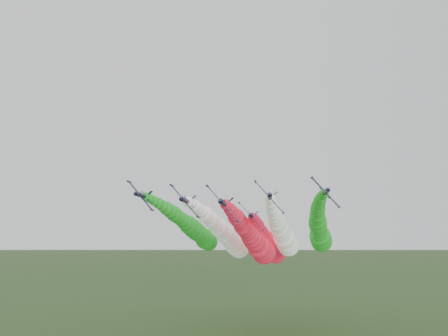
# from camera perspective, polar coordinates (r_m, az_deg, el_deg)

# --- Properties ---
(jet_lead) EXTENTS (12.73, 76.34, 18.55)m
(jet_lead) POSITION_cam_1_polar(r_m,az_deg,el_deg) (131.68, 4.10, -9.58)
(jet_lead) COLOR black
(jet_lead) RESTS_ON ground
(jet_inner_left) EXTENTS (12.43, 76.04, 18.25)m
(jet_inner_left) POSITION_cam_1_polar(r_m,az_deg,el_deg) (139.95, 0.52, -8.99)
(jet_inner_left) COLOR black
(jet_inner_left) RESTS_ON ground
(jet_inner_right) EXTENTS (12.57, 76.18, 18.39)m
(jet_inner_right) POSITION_cam_1_polar(r_m,az_deg,el_deg) (140.99, 7.71, -8.60)
(jet_inner_right) COLOR black
(jet_inner_right) RESTS_ON ground
(jet_outer_left) EXTENTS (12.21, 75.82, 18.03)m
(jet_outer_left) POSITION_cam_1_polar(r_m,az_deg,el_deg) (149.17, -3.87, -8.12)
(jet_outer_left) COLOR black
(jet_outer_left) RESTS_ON ground
(jet_outer_right) EXTENTS (12.69, 76.31, 18.52)m
(jet_outer_right) POSITION_cam_1_polar(r_m,az_deg,el_deg) (148.05, 12.38, -7.97)
(jet_outer_right) COLOR black
(jet_outer_right) RESTS_ON ground
(jet_trail) EXTENTS (12.67, 76.28, 18.49)m
(jet_trail) POSITION_cam_1_polar(r_m,az_deg,el_deg) (155.25, 5.91, -9.83)
(jet_trail) COLOR black
(jet_trail) RESTS_ON ground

